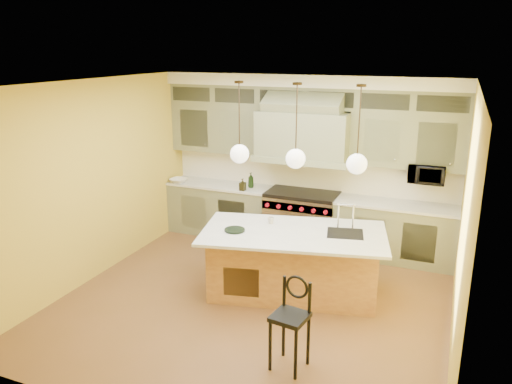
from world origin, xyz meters
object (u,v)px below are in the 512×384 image
at_px(counter_stool, 291,319).
at_px(microwave, 427,173).
at_px(range, 302,219).
at_px(kitchen_island, 294,261).

relative_size(counter_stool, microwave, 1.87).
bearing_deg(counter_stool, range, 114.16).
bearing_deg(range, counter_stool, -74.76).
bearing_deg(range, microwave, 3.12).
bearing_deg(microwave, kitchen_island, -130.61).
relative_size(kitchen_island, counter_stool, 2.66).
xyz_separation_m(kitchen_island, microwave, (1.54, 1.80, 0.98)).
height_order(kitchen_island, microwave, microwave).
distance_m(range, kitchen_island, 1.74).
distance_m(range, counter_stool, 3.44).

